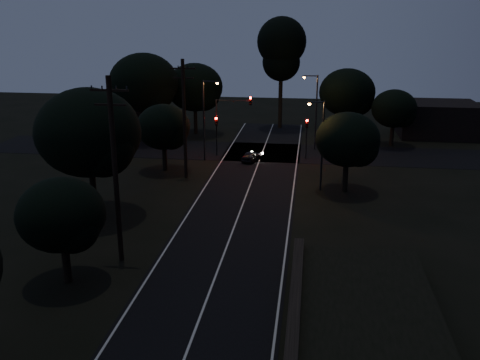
# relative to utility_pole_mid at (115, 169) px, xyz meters

# --- Properties ---
(road_surface) EXTENTS (60.00, 70.00, 0.03)m
(road_surface) POSITION_rel_utility_pole_mid_xyz_m (6.00, 16.12, -5.73)
(road_surface) COLOR black
(road_surface) RESTS_ON ground
(utility_pole_mid) EXTENTS (2.20, 0.30, 11.00)m
(utility_pole_mid) POSITION_rel_utility_pole_mid_xyz_m (0.00, 0.00, 0.00)
(utility_pole_mid) COLOR black
(utility_pole_mid) RESTS_ON ground
(utility_pole_far) EXTENTS (2.20, 0.30, 10.50)m
(utility_pole_far) POSITION_rel_utility_pole_mid_xyz_m (0.00, 17.00, -0.25)
(utility_pole_far) COLOR black
(utility_pole_far) RESTS_ON ground
(tree_left_b) EXTENTS (4.70, 4.70, 5.98)m
(tree_left_b) POSITION_rel_utility_pole_mid_xyz_m (-1.83, -3.09, -1.87)
(tree_left_b) COLOR black
(tree_left_b) RESTS_ON ground
(tree_left_c) EXTENTS (7.39, 7.39, 9.34)m
(tree_left_c) POSITION_rel_utility_pole_mid_xyz_m (-4.24, 6.85, 0.30)
(tree_left_c) COLOR black
(tree_left_c) RESTS_ON ground
(tree_left_d) EXTENTS (4.94, 4.94, 6.27)m
(tree_left_d) POSITION_rel_utility_pole_mid_xyz_m (-2.33, 18.90, -1.68)
(tree_left_d) COLOR black
(tree_left_d) RESTS_ON ground
(tree_far_nw) EXTENTS (6.74, 6.74, 8.54)m
(tree_far_nw) POSITION_rel_utility_pole_mid_xyz_m (-2.76, 34.86, -0.21)
(tree_far_nw) COLOR black
(tree_far_nw) RESTS_ON ground
(tree_far_w) EXTENTS (7.82, 7.82, 9.97)m
(tree_far_w) POSITION_rel_utility_pole_mid_xyz_m (-7.72, 30.84, 0.74)
(tree_far_w) COLOR black
(tree_far_w) RESTS_ON ground
(tree_far_ne) EXTENTS (6.44, 6.44, 8.15)m
(tree_far_ne) POSITION_rel_utility_pole_mid_xyz_m (15.23, 34.87, -0.47)
(tree_far_ne) COLOR black
(tree_far_ne) RESTS_ON ground
(tree_far_e) EXTENTS (4.92, 4.92, 6.24)m
(tree_far_e) POSITION_rel_utility_pole_mid_xyz_m (20.17, 31.90, -1.70)
(tree_far_e) COLOR black
(tree_far_e) RESTS_ON ground
(tree_right_a) EXTENTS (5.22, 5.22, 6.64)m
(tree_right_a) POSITION_rel_utility_pole_mid_xyz_m (14.18, 14.89, -1.44)
(tree_right_a) COLOR black
(tree_right_a) RESTS_ON ground
(tall_pine) EXTENTS (6.09, 6.09, 13.84)m
(tall_pine) POSITION_rel_utility_pole_mid_xyz_m (7.00, 40.00, 4.23)
(tall_pine) COLOR black
(tall_pine) RESTS_ON ground
(building_left) EXTENTS (10.00, 8.00, 4.40)m
(building_left) POSITION_rel_utility_pole_mid_xyz_m (-14.00, 37.00, -3.54)
(building_left) COLOR black
(building_left) RESTS_ON ground
(building_right) EXTENTS (9.00, 7.00, 4.00)m
(building_right) POSITION_rel_utility_pole_mid_xyz_m (26.00, 38.00, -3.74)
(building_right) COLOR black
(building_right) RESTS_ON ground
(signal_left) EXTENTS (0.28, 0.35, 4.10)m
(signal_left) POSITION_rel_utility_pole_mid_xyz_m (1.40, 24.99, -2.90)
(signal_left) COLOR black
(signal_left) RESTS_ON ground
(signal_right) EXTENTS (0.28, 0.35, 4.10)m
(signal_right) POSITION_rel_utility_pole_mid_xyz_m (10.60, 24.99, -2.90)
(signal_right) COLOR black
(signal_right) RESTS_ON ground
(signal_mast) EXTENTS (3.70, 0.35, 6.25)m
(signal_mast) POSITION_rel_utility_pole_mid_xyz_m (3.09, 24.99, -1.40)
(signal_mast) COLOR black
(signal_mast) RESTS_ON ground
(streetlight_a) EXTENTS (1.66, 0.26, 8.00)m
(streetlight_a) POSITION_rel_utility_pole_mid_xyz_m (0.69, 23.00, -1.10)
(streetlight_a) COLOR black
(streetlight_a) RESTS_ON ground
(streetlight_b) EXTENTS (1.66, 0.26, 8.00)m
(streetlight_b) POSITION_rel_utility_pole_mid_xyz_m (11.31, 29.00, -1.10)
(streetlight_b) COLOR black
(streetlight_b) RESTS_ON ground
(streetlight_c) EXTENTS (1.46, 0.26, 7.50)m
(streetlight_c) POSITION_rel_utility_pole_mid_xyz_m (11.83, 15.00, -1.39)
(streetlight_c) COLOR black
(streetlight_c) RESTS_ON ground
(car) EXTENTS (2.06, 3.26, 1.04)m
(car) POSITION_rel_utility_pole_mid_xyz_m (5.23, 23.33, -5.22)
(car) COLOR black
(car) RESTS_ON ground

